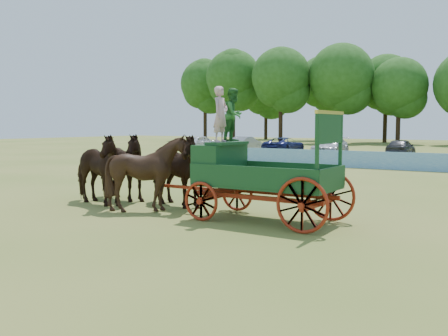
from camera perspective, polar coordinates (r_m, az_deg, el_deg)
ground at (r=13.04m, az=11.28°, el=-6.83°), size 160.00×160.00×0.00m
horse_lead_left at (r=16.98m, az=-14.59°, el=-0.15°), size 2.96×1.71×2.35m
horse_lead_right at (r=17.74m, az=-11.98°, el=0.12°), size 2.94×1.67×2.35m
horse_wheel_left at (r=15.31m, az=-8.50°, el=-0.58°), size 2.36×2.16×2.36m
horse_wheel_right at (r=16.15m, az=-5.92°, el=-0.27°), size 3.01×1.89×2.35m
farm_dray at (r=13.99m, az=2.21°, el=0.81°), size 6.00×2.00×3.70m
sponsor_banner at (r=30.50m, az=22.06°, el=0.63°), size 26.00×0.08×1.05m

